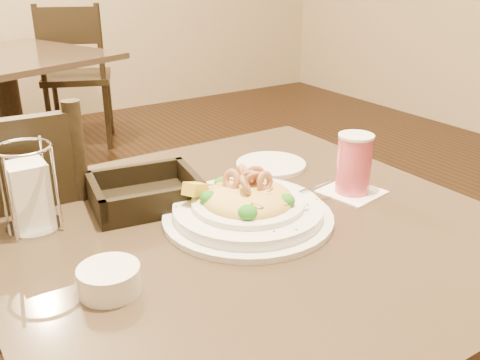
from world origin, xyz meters
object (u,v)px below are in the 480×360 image
background_table (8,100)px  side_plate (271,165)px  dining_chair_far (76,72)px  napkin_caddy (30,193)px  pasta_bowl (248,206)px  main_table (245,324)px  drink_glass (354,164)px  butter_ramekin (109,279)px  bread_basket (146,195)px

background_table → side_plate: (0.23, -1.99, 0.23)m
dining_chair_far → napkin_caddy: dining_chair_far is taller
background_table → dining_chair_far: bearing=46.8°
side_plate → napkin_caddy: bearing=-178.7°
side_plate → background_table: bearing=96.5°
background_table → pasta_bowl: pasta_bowl is taller
main_table → drink_glass: (0.26, -0.00, 0.29)m
drink_glass → butter_ramekin: size_ratio=1.42×
dining_chair_far → drink_glass: (-0.24, -2.76, 0.29)m
dining_chair_far → butter_ramekin: 2.95m
drink_glass → butter_ramekin: (-0.55, -0.07, -0.04)m
background_table → butter_ramekin: (-0.27, -2.27, 0.25)m
pasta_bowl → drink_glass: size_ratio=2.71×
dining_chair_far → drink_glass: size_ratio=7.12×
dining_chair_far → pasta_bowl: (-0.50, -2.75, 0.26)m
drink_glass → napkin_caddy: (-0.60, 0.20, 0.01)m
main_table → background_table: size_ratio=0.78×
main_table → drink_glass: size_ratio=6.89×
pasta_bowl → butter_ramekin: bearing=-164.9°
pasta_bowl → drink_glass: bearing=-2.7°
main_table → background_table: same height
bread_basket → butter_ramekin: (-0.17, -0.25, -0.00)m
pasta_bowl → bread_basket: bearing=127.4°
bread_basket → butter_ramekin: 0.30m
pasta_bowl → napkin_caddy: napkin_caddy is taller
drink_glass → background_table: bearing=97.2°
bread_basket → dining_chair_far: bearing=76.3°
pasta_bowl → napkin_caddy: 0.39m
background_table → pasta_bowl: 2.21m
dining_chair_far → side_plate: bearing=105.6°
dining_chair_far → napkin_caddy: size_ratio=5.84×
main_table → bread_basket: bearing=124.1°
main_table → side_plate: side_plate is taller
pasta_bowl → bread_basket: size_ratio=1.54×
bread_basket → side_plate: bread_basket is taller
main_table → side_plate: (0.21, 0.21, 0.23)m
pasta_bowl → butter_ramekin: (-0.30, -0.08, -0.01)m
pasta_bowl → side_plate: size_ratio=2.17×
background_table → bread_basket: (-0.11, -2.02, 0.25)m
background_table → dining_chair_far: (0.52, 0.56, -0.00)m
main_table → pasta_bowl: pasta_bowl is taller
butter_ramekin → bread_basket: bearing=56.2°
main_table → background_table: (-0.02, 2.20, 0.00)m
background_table → side_plate: bearing=-83.5°
dining_chair_far → drink_glass: bearing=107.2°
dining_chair_far → bread_basket: size_ratio=4.05×
butter_ramekin → main_table: bearing=14.1°
drink_glass → bread_basket: size_ratio=0.57×
pasta_bowl → main_table: bearing=-137.6°
main_table → side_plate: bearing=44.9°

